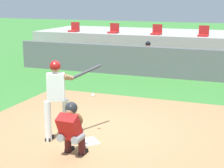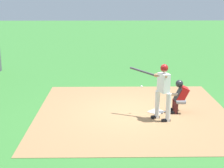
{
  "view_description": "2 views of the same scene",
  "coord_description": "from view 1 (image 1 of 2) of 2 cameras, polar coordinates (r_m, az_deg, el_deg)",
  "views": [
    {
      "loc": [
        3.24,
        -7.7,
        3.12
      ],
      "look_at": [
        0.0,
        0.7,
        1.0
      ],
      "focal_mm": 59.19,
      "sensor_mm": 36.0,
      "label": 1
    },
    {
      "loc": [
        -10.58,
        0.86,
        3.87
      ],
      "look_at": [
        0.0,
        0.7,
        1.0
      ],
      "focal_mm": 53.57,
      "sensor_mm": 36.0,
      "label": 2
    }
  ],
  "objects": [
    {
      "name": "dugout_bench",
      "position": [
        15.81,
        8.91,
        2.54
      ],
      "size": [
        11.8,
        0.44,
        0.45
      ],
      "primitive_type": "cube",
      "color": "olive",
      "rests_on": "ground"
    },
    {
      "name": "stands_platform",
      "position": [
        19.04,
        11.16,
        5.7
      ],
      "size": [
        15.0,
        4.4,
        1.4
      ],
      "primitive_type": "cube",
      "color": "#9E9E99",
      "rests_on": "ground"
    },
    {
      "name": "home_plate",
      "position": [
        8.23,
        -3.8,
        -8.88
      ],
      "size": [
        0.62,
        0.62,
        0.02
      ],
      "primitive_type": "cube",
      "rotation": [
        0.0,
        0.0,
        0.79
      ],
      "color": "white",
      "rests_on": "dirt_infield"
    },
    {
      "name": "stadium_seat_3",
      "position": [
        17.29,
        13.95,
        7.6
      ],
      "size": [
        0.46,
        0.46,
        0.48
      ],
      "color": "#A51E1E",
      "rests_on": "stands_platform"
    },
    {
      "name": "dugout_wall",
      "position": [
        14.78,
        8.12,
        3.3
      ],
      "size": [
        13.0,
        0.3,
        1.2
      ],
      "primitive_type": "cube",
      "color": "#59595E",
      "rests_on": "ground"
    },
    {
      "name": "ground_plane",
      "position": [
        8.92,
        -1.63,
        -7.23
      ],
      "size": [
        80.0,
        80.0,
        0.0
      ],
      "primitive_type": "plane",
      "color": "#387A33"
    },
    {
      "name": "stadium_seat_1",
      "position": [
        18.34,
        0.28,
        8.29
      ],
      "size": [
        0.46,
        0.46,
        0.48
      ],
      "color": "#A51E1E",
      "rests_on": "stands_platform"
    },
    {
      "name": "dirt_infield",
      "position": [
        8.92,
        -1.63,
        -7.2
      ],
      "size": [
        6.4,
        6.4,
        0.01
      ],
      "primitive_type": "cube",
      "color": "#9E754C",
      "rests_on": "ground"
    },
    {
      "name": "batter_at_plate",
      "position": [
        8.16,
        -8.43,
        -1.69
      ],
      "size": [
        0.9,
        1.24,
        1.8
      ],
      "color": "silver",
      "rests_on": "ground"
    },
    {
      "name": "catcher_crouched",
      "position": [
        7.42,
        -6.22,
        -6.61
      ],
      "size": [
        0.49,
        1.62,
        1.13
      ],
      "color": "gray",
      "rests_on": "ground"
    },
    {
      "name": "stadium_seat_2",
      "position": [
        17.69,
        6.92,
        8.01
      ],
      "size": [
        0.46,
        0.46,
        0.48
      ],
      "color": "#A51E1E",
      "rests_on": "stands_platform"
    },
    {
      "name": "dugout_player_0",
      "position": [
        15.81,
        5.42,
        4.29
      ],
      "size": [
        0.49,
        0.7,
        1.3
      ],
      "color": "#939399",
      "rests_on": "ground"
    },
    {
      "name": "stadium_seat_0",
      "position": [
        19.21,
        -5.84,
        8.45
      ],
      "size": [
        0.46,
        0.46,
        0.48
      ],
      "color": "#A51E1E",
      "rests_on": "stands_platform"
    }
  ]
}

